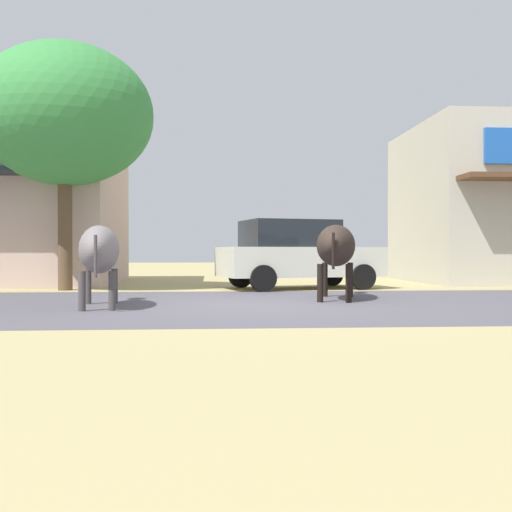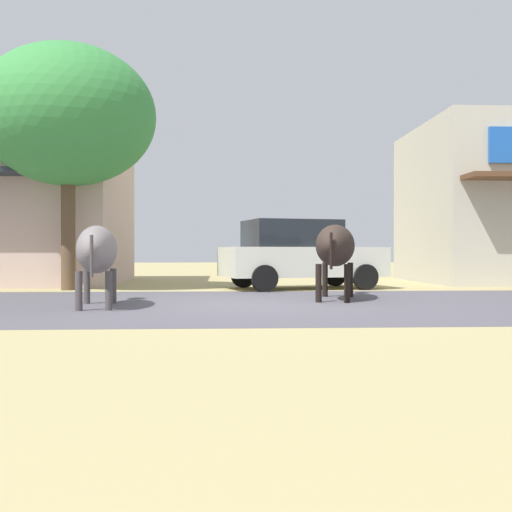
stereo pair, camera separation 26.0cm
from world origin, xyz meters
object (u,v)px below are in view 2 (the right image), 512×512
cow_near_brown (97,250)px  cow_far_dark (336,246)px  roadside_tree (68,116)px  parked_hatchback_car (299,254)px

cow_near_brown → cow_far_dark: 4.35m
cow_near_brown → roadside_tree: bearing=109.1°
parked_hatchback_car → cow_near_brown: 6.07m
cow_near_brown → cow_far_dark: bearing=17.6°
roadside_tree → parked_hatchback_car: size_ratio=1.38×
cow_near_brown → parked_hatchback_car: bearing=50.4°
roadside_tree → cow_near_brown: 5.68m
roadside_tree → cow_near_brown: roadside_tree is taller
roadside_tree → cow_far_dark: 7.20m
cow_near_brown → cow_far_dark: (4.15, 1.31, 0.08)m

